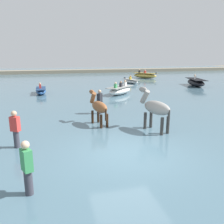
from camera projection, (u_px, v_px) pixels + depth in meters
ground_plane at (128, 159)px, 8.17m from camera, size 120.00×120.00×0.00m
water_surface at (86, 101)px, 17.54m from camera, size 90.00×90.00×0.25m
horse_lead_grey at (155, 109)px, 10.23m from camera, size 0.99×1.94×2.12m
horse_trailing_chestnut at (99, 108)px, 11.11m from camera, size 0.78×1.72×1.86m
boat_near_port at (120, 90)px, 19.89m from camera, size 2.99×2.93×1.13m
boat_distant_east at (41, 91)px, 20.13m from camera, size 0.89×2.53×0.97m
boat_mid_outer at (145, 75)px, 33.58m from camera, size 3.24×3.52×1.20m
boat_mid_channel at (196, 82)px, 25.16m from camera, size 2.16×3.94×1.22m
boat_distant_west at (131, 81)px, 27.41m from camera, size 1.59×2.55×0.95m
person_onlooker_right at (100, 103)px, 13.31m from camera, size 0.36×0.37×1.63m
person_spectator_far at (16, 131)px, 8.41m from camera, size 0.38×0.34×1.63m
person_onlooker_left at (28, 171)px, 5.55m from camera, size 0.31×0.37×1.63m
far_shoreline at (65, 72)px, 42.54m from camera, size 80.00×2.40×0.83m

